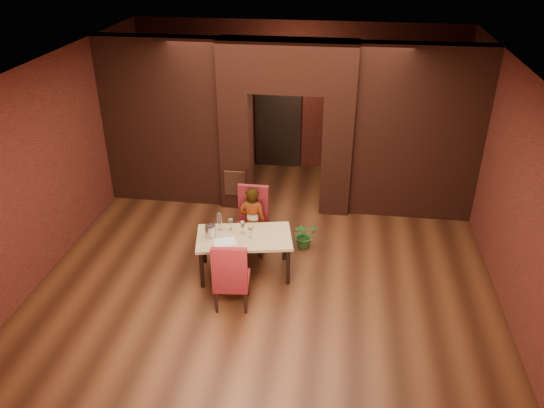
{
  "coord_description": "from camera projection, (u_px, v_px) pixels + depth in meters",
  "views": [
    {
      "loc": [
        1.02,
        -7.21,
        4.99
      ],
      "look_at": [
        0.01,
        0.0,
        1.08
      ],
      "focal_mm": 35.0,
      "sensor_mm": 36.0,
      "label": 1
    }
  ],
  "objects": [
    {
      "name": "wall_front",
      "position": [
        206.0,
        369.0,
        4.53
      ],
      "size": [
        7.0,
        0.04,
        3.2
      ],
      "primitive_type": "cube",
      "color": "maroon",
      "rests_on": "ground"
    },
    {
      "name": "wall_right",
      "position": [
        513.0,
        188.0,
        7.59
      ],
      "size": [
        0.04,
        8.0,
        3.2
      ],
      "primitive_type": "cube",
      "color": "maroon",
      "rests_on": "ground"
    },
    {
      "name": "chair_near",
      "position": [
        232.0,
        273.0,
        7.56
      ],
      "size": [
        0.55,
        0.55,
        1.09
      ],
      "primitive_type": "cube",
      "rotation": [
        0.0,
        0.0,
        3.25
      ],
      "color": "maroon",
      "rests_on": "ground"
    },
    {
      "name": "person_seated",
      "position": [
        252.0,
        222.0,
        8.67
      ],
      "size": [
        0.47,
        0.32,
        1.25
      ],
      "primitive_type": "imported",
      "rotation": [
        0.0,
        0.0,
        3.09
      ],
      "color": "silver",
      "rests_on": "ground"
    },
    {
      "name": "pillar_left",
      "position": [
        237.0,
        148.0,
        10.09
      ],
      "size": [
        0.55,
        0.55,
        2.3
      ],
      "primitive_type": "cube",
      "color": "maroon",
      "rests_on": "ground"
    },
    {
      "name": "wine_glass_b",
      "position": [
        243.0,
        228.0,
        8.21
      ],
      "size": [
        0.08,
        0.08,
        0.2
      ],
      "primitive_type": null,
      "color": "white",
      "rests_on": "dining_table"
    },
    {
      "name": "wine_glass_a",
      "position": [
        231.0,
        225.0,
        8.31
      ],
      "size": [
        0.08,
        0.08,
        0.19
      ],
      "primitive_type": null,
      "color": "silver",
      "rests_on": "dining_table"
    },
    {
      "name": "wing_wall_right",
      "position": [
        418.0,
        135.0,
        9.48
      ],
      "size": [
        2.28,
        0.35,
        3.2
      ],
      "primitive_type": "cube",
      "color": "maroon",
      "rests_on": "ground"
    },
    {
      "name": "water_bottle",
      "position": [
        219.0,
        221.0,
        8.29
      ],
      "size": [
        0.07,
        0.07,
        0.3
      ],
      "primitive_type": "cylinder",
      "color": "silver",
      "rests_on": "dining_table"
    },
    {
      "name": "wall_left",
      "position": [
        54.0,
        161.0,
        8.45
      ],
      "size": [
        0.04,
        8.0,
        3.2
      ],
      "primitive_type": "cube",
      "color": "maroon",
      "rests_on": "ground"
    },
    {
      "name": "vent_panel",
      "position": [
        235.0,
        183.0,
        10.12
      ],
      "size": [
        0.4,
        0.03,
        0.5
      ],
      "primitive_type": "cube",
      "color": "brown",
      "rests_on": "ground"
    },
    {
      "name": "wall_back",
      "position": [
        297.0,
        97.0,
        11.51
      ],
      "size": [
        7.0,
        0.04,
        3.2
      ],
      "primitive_type": "cube",
      "color": "maroon",
      "rests_on": "ground"
    },
    {
      "name": "wine_bucket",
      "position": [
        210.0,
        231.0,
        8.12
      ],
      "size": [
        0.16,
        0.16,
        0.2
      ],
      "primitive_type": "cylinder",
      "color": "#B3B3BA",
      "rests_on": "dining_table"
    },
    {
      "name": "wine_glass_c",
      "position": [
        251.0,
        233.0,
        8.1
      ],
      "size": [
        0.07,
        0.07,
        0.18
      ],
      "primitive_type": null,
      "color": "white",
      "rests_on": "dining_table"
    },
    {
      "name": "rear_door",
      "position": [
        278.0,
        121.0,
        11.77
      ],
      "size": [
        0.9,
        0.08,
        2.1
      ],
      "primitive_type": "cube",
      "color": "black",
      "rests_on": "ground"
    },
    {
      "name": "floor",
      "position": [
        271.0,
        261.0,
        8.77
      ],
      "size": [
        8.0,
        8.0,
        0.0
      ],
      "primitive_type": "plane",
      "color": "#4E2713",
      "rests_on": "ground"
    },
    {
      "name": "tasting_sheet",
      "position": [
        225.0,
        242.0,
        8.02
      ],
      "size": [
        0.4,
        0.35,
        0.0
      ],
      "primitive_type": "cube",
      "rotation": [
        0.0,
        0.0,
        0.41
      ],
      "color": "silver",
      "rests_on": "dining_table"
    },
    {
      "name": "wing_wall_left",
      "position": [
        163.0,
        122.0,
        10.05
      ],
      "size": [
        2.28,
        0.35,
        3.2
      ],
      "primitive_type": "cube",
      "color": "maroon",
      "rests_on": "ground"
    },
    {
      "name": "ceiling",
      "position": [
        271.0,
        68.0,
        7.26
      ],
      "size": [
        7.0,
        8.0,
        0.04
      ],
      "primitive_type": "cube",
      "color": "silver",
      "rests_on": "ground"
    },
    {
      "name": "pillar_right",
      "position": [
        337.0,
        154.0,
        9.86
      ],
      "size": [
        0.55,
        0.55,
        2.3
      ],
      "primitive_type": "cube",
      "color": "maroon",
      "rests_on": "ground"
    },
    {
      "name": "chair_far",
      "position": [
        251.0,
        222.0,
        8.81
      ],
      "size": [
        0.52,
        0.52,
        1.13
      ],
      "primitive_type": "cube",
      "rotation": [
        0.0,
        0.0,
        -0.02
      ],
      "color": "maroon",
      "rests_on": "ground"
    },
    {
      "name": "potted_plant",
      "position": [
        304.0,
        235.0,
        9.06
      ],
      "size": [
        0.54,
        0.51,
        0.46
      ],
      "primitive_type": "imported",
      "rotation": [
        0.0,
        0.0,
        0.48
      ],
      "color": "#2D6223",
      "rests_on": "ground"
    },
    {
      "name": "dining_table",
      "position": [
        245.0,
        255.0,
        8.34
      ],
      "size": [
        1.59,
        1.09,
        0.68
      ],
      "primitive_type": "cube",
      "rotation": [
        0.0,
        0.0,
        0.2
      ],
      "color": "tan",
      "rests_on": "ground"
    },
    {
      "name": "lintel",
      "position": [
        287.0,
        66.0,
        9.22
      ],
      "size": [
        2.45,
        0.55,
        0.9
      ],
      "primitive_type": "cube",
      "color": "maroon",
      "rests_on": "ground"
    },
    {
      "name": "rear_door_frame",
      "position": [
        278.0,
        122.0,
        11.73
      ],
      "size": [
        1.02,
        0.04,
        2.22
      ],
      "primitive_type": "cube",
      "color": "black",
      "rests_on": "ground"
    }
  ]
}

